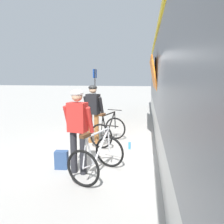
% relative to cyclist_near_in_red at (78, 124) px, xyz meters
% --- Properties ---
extents(ground_plane, '(80.00, 80.00, 0.00)m').
position_rel_cyclist_near_in_red_xyz_m(ground_plane, '(0.29, 1.39, -1.05)').
color(ground_plane, '#A09E99').
extents(cyclist_near_in_red, '(0.65, 0.39, 1.76)m').
position_rel_cyclist_near_in_red_xyz_m(cyclist_near_in_red, '(0.00, 0.00, 0.00)').
color(cyclist_near_in_red, '#232328').
rests_on(cyclist_near_in_red, ground).
extents(cyclist_far_in_dark, '(0.66, 0.42, 1.76)m').
position_rel_cyclist_near_in_red_xyz_m(cyclist_far_in_dark, '(-0.20, 2.12, 0.00)').
color(cyclist_far_in_dark, '#935B2D').
rests_on(cyclist_far_in_dark, ground).
extents(bicycle_near_silver, '(1.02, 1.24, 0.99)m').
position_rel_cyclist_near_in_red_xyz_m(bicycle_near_silver, '(0.42, -0.08, -0.65)').
color(bicycle_near_silver, black).
rests_on(bicycle_near_silver, ground).
extents(bicycle_far_black, '(0.97, 1.22, 0.99)m').
position_rel_cyclist_near_in_red_xyz_m(bicycle_far_black, '(0.26, 2.14, -0.65)').
color(bicycle_far_black, black).
rests_on(bicycle_far_black, ground).
extents(backpack_on_platform, '(0.30, 0.21, 0.40)m').
position_rel_cyclist_near_in_red_xyz_m(backpack_on_platform, '(-0.45, 0.16, -0.85)').
color(backpack_on_platform, navy).
rests_on(backpack_on_platform, ground).
extents(water_bottle_near_the_bikes, '(0.07, 0.07, 0.20)m').
position_rel_cyclist_near_in_red_xyz_m(water_bottle_near_the_bikes, '(0.94, 1.70, -0.96)').
color(water_bottle_near_the_bikes, '#338CCC').
rests_on(water_bottle_near_the_bikes, ground).
extents(platform_sign_post, '(0.08, 0.70, 2.40)m').
position_rel_cyclist_near_in_red_xyz_m(platform_sign_post, '(-1.25, 6.83, 0.57)').
color(platform_sign_post, '#595B60').
rests_on(platform_sign_post, ground).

